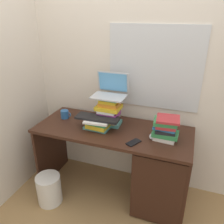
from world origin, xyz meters
The scene contains 13 objects.
ground_plane centered at (0.00, 0.00, 0.00)m, with size 6.00×6.00×0.00m, color #9E7A4C.
wall_back centered at (0.00, 0.36, 1.30)m, with size 6.00×0.06×2.60m.
wall_left centered at (-1.01, 0.00, 1.30)m, with size 0.05×6.00×2.60m, color beige.
desk centered at (0.39, -0.02, 0.42)m, with size 1.52×0.62×0.76m.
book_stack_tall centered at (-0.07, 0.07, 0.90)m, with size 0.25×0.20×0.29m.
book_stack_keyboard_riser centered at (-0.13, -0.06, 0.82)m, with size 0.27×0.21×0.11m.
book_stack_side centered at (0.50, -0.02, 0.87)m, with size 0.23×0.21×0.21m.
laptop centered at (-0.07, 0.13, 1.11)m, with size 0.32×0.26×0.22m.
keyboard centered at (-0.13, -0.06, 0.88)m, with size 0.42×0.14×0.02m, color black.
computer_mouse centered at (0.40, -0.04, 0.78)m, with size 0.06×0.10×0.04m, color #A5A8AD.
mug centered at (-0.57, 0.05, 0.81)m, with size 0.12×0.08×0.09m.
cell_phone centered at (0.26, -0.18, 0.77)m, with size 0.07×0.14×0.01m, color black.
wastebasket centered at (-0.55, -0.38, 0.16)m, with size 0.24×0.24×0.31m, color silver.
Camera 1 is at (0.67, -1.84, 1.81)m, focal length 36.43 mm.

